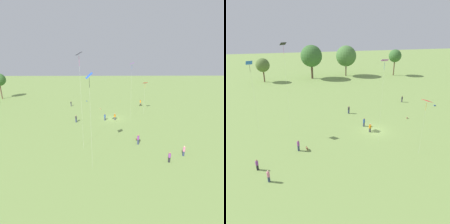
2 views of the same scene
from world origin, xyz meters
The scene contains 19 objects.
ground_plane centered at (0.00, 0.00, 0.00)m, with size 240.00×240.00×0.00m, color #7A994C.
tree_0 centered at (-23.66, 42.29, 5.73)m, with size 4.57×4.57×8.04m.
tree_1 centered at (-7.10, 43.84, 8.00)m, with size 7.56×7.56×11.82m.
tree_2 centered at (5.92, 45.46, 7.42)m, with size 7.55×7.55×11.21m.
tree_3 centered at (24.06, 42.40, 7.34)m, with size 4.67×4.67×9.72m.
person_0 centered at (-18.34, -10.83, 0.88)m, with size 0.49×0.49×1.75m.
person_1 centered at (-2.53, 9.08, 0.86)m, with size 0.60×0.60×1.74m.
person_2 centered at (-0.93, -0.42, 0.82)m, with size 0.59×0.59×1.68m.
person_3 centered at (-1.27, 2.09, 0.85)m, with size 0.55×0.55×1.72m.
person_4 centered at (-20.07, -7.96, 0.83)m, with size 0.48×0.48×1.67m.
person_5 centered at (-14.27, -4.21, 0.94)m, with size 0.54×0.54×1.88m.
person_6 centered at (12.72, 13.47, 0.81)m, with size 0.43×0.43×1.63m.
kite_0 centered at (-15.45, 5.48, 14.95)m, with size 1.29×1.22×15.87m.
kite_1 centered at (-21.07, 3.44, 12.44)m, with size 1.23×1.07×13.25m.
kite_2 centered at (-0.83, -4.35, 13.35)m, with size 1.12×1.07×14.05m.
kite_3 centered at (4.18, -8.74, 8.49)m, with size 1.43×1.46×8.86m.
dog_0 centered at (-12.97, -4.29, 0.37)m, with size 0.41×0.73×0.54m.
picnic_bag_0 centered at (19.28, 9.16, 0.14)m, with size 0.42×0.31×0.28m.
picnic_bag_1 centered at (8.89, 3.68, 0.17)m, with size 0.28×0.29×0.34m.
Camera 2 is at (-14.42, -34.75, 19.03)m, focal length 35.00 mm.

